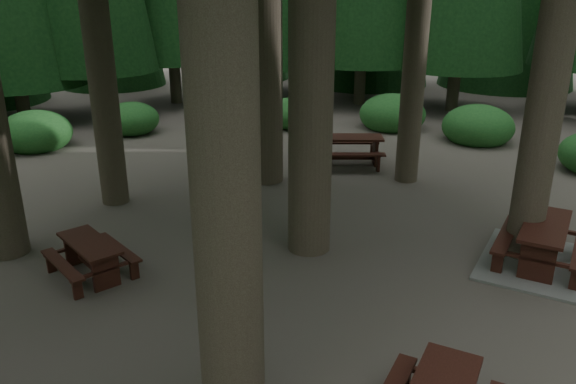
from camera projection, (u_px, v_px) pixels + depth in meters
ground at (282, 262)px, 10.79m from camera, size 80.00×80.00×0.00m
picnic_table_a at (541, 251)px, 10.58m from camera, size 3.13×2.93×0.85m
picnic_table_b at (90, 253)px, 10.15m from camera, size 1.40×1.68×0.68m
picnic_table_d at (349, 146)px, 16.43m from camera, size 2.50×2.41×0.84m
shrub_ring at (289, 222)px, 11.60m from camera, size 23.86×24.64×1.49m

